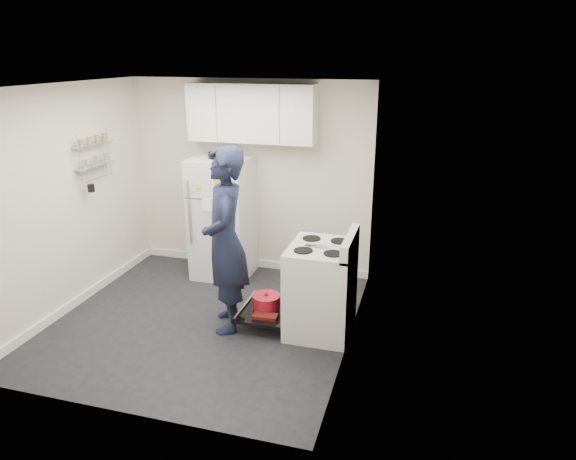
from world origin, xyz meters
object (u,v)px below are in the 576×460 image
(electric_range, at_px, (320,289))
(person, at_px, (225,241))
(refrigerator, at_px, (223,217))
(open_oven_door, at_px, (267,306))

(electric_range, xyz_separation_m, person, (-0.96, -0.18, 0.51))
(refrigerator, xyz_separation_m, person, (0.56, -1.28, 0.19))
(open_oven_door, height_order, person, person)
(electric_range, bearing_deg, person, -169.63)
(open_oven_door, distance_m, person, 0.88)
(person, bearing_deg, open_oven_door, 93.04)
(person, bearing_deg, electric_range, 77.72)
(open_oven_door, distance_m, refrigerator, 1.56)
(electric_range, relative_size, open_oven_door, 1.57)
(refrigerator, height_order, person, person)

